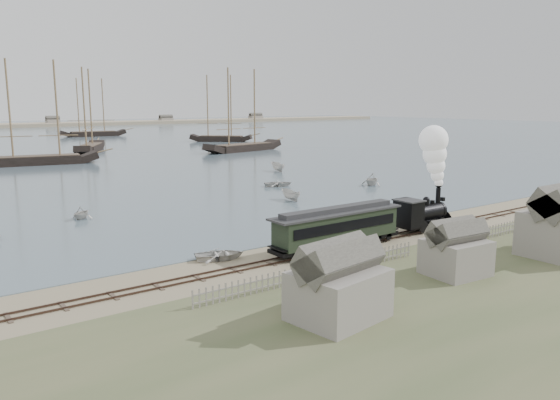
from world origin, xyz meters
TOP-DOWN VIEW (x-y plane):
  - ground at (0.00, 0.00)m, footprint 600.00×600.00m
  - rail_track at (0.00, -2.00)m, footprint 120.00×1.80m
  - picket_fence_west at (-6.50, -7.00)m, footprint 19.00×0.10m
  - picket_fence_east at (12.50, -7.50)m, footprint 15.00×0.10m
  - shed_left at (-10.00, -13.00)m, footprint 5.00×4.00m
  - shed_mid at (2.00, -12.00)m, footprint 4.00×3.50m
  - locomotive at (12.03, -2.00)m, footprint 7.61×2.84m
  - passenger_coach at (-0.14, -2.00)m, footprint 12.65×2.44m
  - beached_dinghy at (-9.52, 1.08)m, footprint 3.84×4.51m
  - rowboat_1 at (-13.77, 22.13)m, footprint 3.38×3.43m
  - rowboat_2 at (10.21, 17.95)m, footprint 3.54×1.50m
  - rowboat_3 at (15.64, 27.94)m, footprint 4.11×4.74m
  - rowboat_4 at (27.03, 20.63)m, footprint 3.85×4.15m
  - rowboat_5 at (25.49, 41.65)m, footprint 4.29×2.31m
  - schooner_2 at (-5.32, 77.18)m, footprint 21.89×8.50m
  - schooner_3 at (11.15, 99.22)m, footprint 13.08×19.36m
  - schooner_4 at (42.11, 78.77)m, footprint 23.24×9.65m
  - schooner_5 at (53.93, 110.11)m, footprint 16.62×15.85m
  - schooner_8 at (30.65, 158.00)m, footprint 22.20×7.80m

SIDE VIEW (x-z plane):
  - ground at x=0.00m, z-range 0.00..0.00m
  - picket_fence_west at x=-6.50m, z-range -0.60..0.60m
  - picket_fence_east at x=12.50m, z-range -0.60..0.60m
  - shed_left at x=-10.00m, z-range -2.05..2.05m
  - shed_mid at x=2.00m, z-range -1.80..1.80m
  - rail_track at x=0.00m, z-range -0.04..0.12m
  - beached_dinghy at x=-9.52m, z-range 0.00..0.79m
  - rowboat_3 at x=15.64m, z-range 0.06..0.88m
  - rowboat_2 at x=10.21m, z-range 0.06..1.40m
  - rowboat_1 at x=-13.77m, z-range 0.06..1.43m
  - rowboat_5 at x=25.49m, z-range 0.06..1.63m
  - rowboat_4 at x=27.03m, z-range 0.06..1.85m
  - passenger_coach at x=-0.14m, z-range 0.42..3.49m
  - locomotive at x=12.03m, z-range -0.37..9.12m
  - schooner_2 at x=-5.32m, z-range 0.06..20.06m
  - schooner_3 at x=11.15m, z-range 0.06..20.06m
  - schooner_4 at x=42.11m, z-range 0.06..20.06m
  - schooner_5 at x=53.93m, z-range 0.06..20.06m
  - schooner_8 at x=30.65m, z-range 0.06..20.06m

